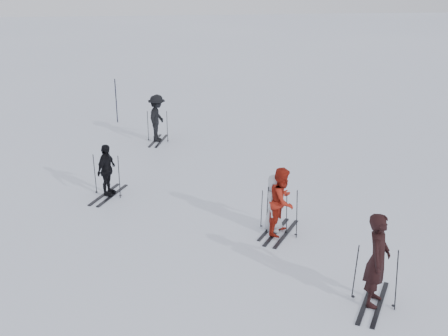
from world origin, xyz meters
name	(u,v)px	position (x,y,z in m)	size (l,w,h in m)	color
ground	(228,214)	(0.00, 0.00, 0.00)	(120.00, 120.00, 0.00)	silver
skier_near_dark	(377,261)	(2.39, -4.63, 0.99)	(0.72, 0.47, 1.98)	black
skier_red	(282,202)	(1.20, -1.32, 0.88)	(0.86, 0.67, 1.77)	maroon
skier_grey	(274,204)	(1.04, -1.11, 0.76)	(0.74, 0.48, 1.51)	#ACAFB5
skier_uphill_left	(107,171)	(-3.40, 1.76, 0.78)	(0.92, 0.38, 1.56)	black
skier_uphill_far	(157,119)	(-1.85, 6.98, 0.90)	(1.17, 0.67, 1.81)	black
skis_near_dark	(376,275)	(2.39, -4.63, 0.67)	(0.97, 1.82, 1.33)	black
skis_red	(282,210)	(1.20, -1.32, 0.65)	(0.94, 1.78, 1.30)	black
skis_grey	(274,211)	(1.04, -1.11, 0.56)	(0.81, 1.54, 1.12)	black
skis_uphill_left	(107,175)	(-3.40, 1.76, 0.66)	(0.96, 1.81, 1.32)	black
skis_uphill_far	(158,126)	(-1.85, 6.98, 0.63)	(0.91, 1.72, 1.25)	black
piste_marker	(116,101)	(-3.58, 9.94, 0.95)	(0.04, 0.04, 1.90)	black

